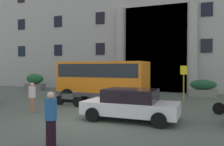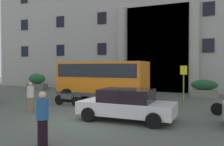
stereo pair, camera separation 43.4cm
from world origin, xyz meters
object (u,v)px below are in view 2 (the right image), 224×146
object	(u,v)px
bus_stop_sign	(184,80)
hedge_planter_far_east	(140,87)
hedge_planter_entrance_left	(78,85)
pedestrian_child_trailing	(31,97)
hedge_planter_far_west	(204,89)
pedestrian_man_crossing	(43,119)
orange_minibus	(103,78)
hedge_planter_entrance_right	(37,82)
parked_coupe_end	(127,104)
motorcycle_far_end	(139,102)
scooter_by_planter	(67,98)

from	to	relation	value
bus_stop_sign	hedge_planter_far_east	size ratio (longest dim) A/B	1.29
hedge_planter_entrance_left	pedestrian_child_trailing	xyz separation A→B (m)	(2.84, -9.64, 0.12)
hedge_planter_far_west	pedestrian_child_trailing	size ratio (longest dim) A/B	1.33
pedestrian_child_trailing	bus_stop_sign	bearing A→B (deg)	93.44
hedge_planter_far_west	pedestrian_man_crossing	world-z (taller)	pedestrian_man_crossing
orange_minibus	hedge_planter_entrance_right	size ratio (longest dim) A/B	2.89
orange_minibus	parked_coupe_end	bearing A→B (deg)	-54.10
bus_stop_sign	motorcycle_far_end	size ratio (longest dim) A/B	1.21
parked_coupe_end	motorcycle_far_end	bearing A→B (deg)	93.61
orange_minibus	bus_stop_sign	size ratio (longest dim) A/B	2.46
orange_minibus	scooter_by_planter	size ratio (longest dim) A/B	3.13
pedestrian_man_crossing	pedestrian_child_trailing	bearing A→B (deg)	-87.30
hedge_planter_entrance_right	pedestrian_child_trailing	bearing A→B (deg)	-51.45
orange_minibus	pedestrian_child_trailing	world-z (taller)	orange_minibus
parked_coupe_end	orange_minibus	bearing A→B (deg)	126.01
bus_stop_sign	hedge_planter_entrance_right	size ratio (longest dim) A/B	1.17
hedge_planter_far_east	hedge_planter_entrance_right	world-z (taller)	hedge_planter_entrance_right
pedestrian_child_trailing	hedge_planter_entrance_left	bearing A→B (deg)	157.88
hedge_planter_entrance_left	pedestrian_child_trailing	bearing A→B (deg)	-73.56
hedge_planter_far_west	motorcycle_far_end	xyz separation A→B (m)	(-3.22, -7.35, -0.20)
pedestrian_child_trailing	orange_minibus	bearing A→B (deg)	119.51
hedge_planter_far_east	hedge_planter_far_west	size ratio (longest dim) A/B	0.92
hedge_planter_far_east	hedge_planter_entrance_left	bearing A→B (deg)	-177.05
parked_coupe_end	motorcycle_far_end	world-z (taller)	parked_coupe_end
hedge_planter_far_east	hedge_planter_entrance_left	distance (m)	6.05
motorcycle_far_end	orange_minibus	bearing A→B (deg)	150.17
pedestrian_child_trailing	hedge_planter_far_east	bearing A→B (deg)	123.61
pedestrian_child_trailing	pedestrian_man_crossing	bearing A→B (deg)	6.32
pedestrian_man_crossing	hedge_planter_entrance_left	bearing A→B (deg)	-105.42
orange_minibus	hedge_planter_far_west	distance (m)	8.20
scooter_by_planter	motorcycle_far_end	bearing A→B (deg)	9.43
hedge_planter_far_east	parked_coupe_end	distance (m)	10.09
hedge_planter_far_east	pedestrian_child_trailing	size ratio (longest dim) A/B	1.23
bus_stop_sign	hedge_planter_far_west	distance (m)	3.70
orange_minibus	pedestrian_man_crossing	bearing A→B (deg)	-75.76
hedge_planter_far_east	hedge_planter_far_west	bearing A→B (deg)	-1.09
parked_coupe_end	motorcycle_far_end	xyz separation A→B (m)	(-0.10, 2.40, -0.26)
hedge_planter_far_east	motorcycle_far_end	xyz separation A→B (m)	(2.03, -7.45, -0.17)
bus_stop_sign	hedge_planter_entrance_right	distance (m)	15.20
hedge_planter_entrance_right	pedestrian_child_trailing	distance (m)	12.30
bus_stop_sign	hedge_planter_far_east	bearing A→B (deg)	139.01
orange_minibus	hedge_planter_far_east	bearing A→B (deg)	77.39
hedge_planter_far_west	parked_coupe_end	distance (m)	10.25
parked_coupe_end	hedge_planter_entrance_left	bearing A→B (deg)	131.71
hedge_planter_far_east	hedge_planter_entrance_right	distance (m)	10.87
hedge_planter_entrance_left	motorcycle_far_end	bearing A→B (deg)	-41.52
hedge_planter_entrance_left	hedge_planter_far_east	bearing A→B (deg)	2.95
scooter_by_planter	pedestrian_man_crossing	size ratio (longest dim) A/B	1.18
motorcycle_far_end	pedestrian_man_crossing	size ratio (longest dim) A/B	1.23
hedge_planter_entrance_right	hedge_planter_entrance_left	distance (m)	4.82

